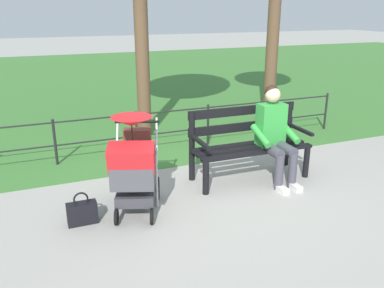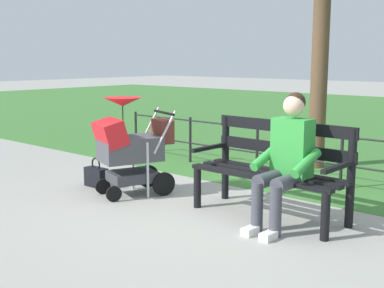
{
  "view_description": "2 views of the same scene",
  "coord_description": "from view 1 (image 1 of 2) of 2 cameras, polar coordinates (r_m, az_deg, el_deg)",
  "views": [
    {
      "loc": [
        2.09,
        4.38,
        2.23
      ],
      "look_at": [
        0.38,
        0.18,
        0.69
      ],
      "focal_mm": 37.62,
      "sensor_mm": 36.0,
      "label": 1
    },
    {
      "loc": [
        -3.23,
        4.19,
        1.59
      ],
      "look_at": [
        0.46,
        -0.02,
        0.64
      ],
      "focal_mm": 47.29,
      "sensor_mm": 36.0,
      "label": 2
    }
  ],
  "objects": [
    {
      "name": "ground_plane",
      "position": [
        5.34,
        3.09,
        -5.89
      ],
      "size": [
        60.0,
        60.0,
        0.0
      ],
      "primitive_type": "plane",
      "color": "#9E9B93"
    },
    {
      "name": "grass_lawn",
      "position": [
        13.53,
        -13.1,
        8.86
      ],
      "size": [
        40.0,
        16.0,
        0.01
      ],
      "primitive_type": "cube",
      "color": "#3D7533",
      "rests_on": "ground"
    },
    {
      "name": "park_bench",
      "position": [
        5.49,
        7.93,
        0.54
      ],
      "size": [
        1.61,
        0.62,
        0.96
      ],
      "color": "black",
      "rests_on": "ground"
    },
    {
      "name": "person_on_bench",
      "position": [
        5.4,
        11.68,
        1.71
      ],
      "size": [
        0.54,
        0.74,
        1.28
      ],
      "color": "#42424C",
      "rests_on": "ground"
    },
    {
      "name": "stroller",
      "position": [
        4.48,
        -8.16,
        -2.81
      ],
      "size": [
        0.76,
        0.99,
        1.15
      ],
      "color": "black",
      "rests_on": "ground"
    },
    {
      "name": "handbag",
      "position": [
        4.56,
        -15.31,
        -9.36
      ],
      "size": [
        0.32,
        0.14,
        0.37
      ],
      "color": "black",
      "rests_on": "ground"
    },
    {
      "name": "park_fence",
      "position": [
        6.55,
        -2.64,
        2.71
      ],
      "size": [
        6.2,
        0.04,
        0.7
      ],
      "color": "black",
      "rests_on": "ground"
    }
  ]
}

